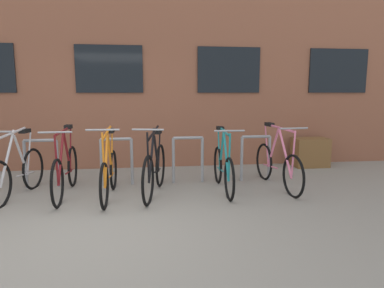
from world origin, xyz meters
name	(u,v)px	position (x,y,z in m)	size (l,w,h in m)	color
ground_plane	(86,230)	(0.00, 0.00, 0.00)	(42.00, 42.00, 0.00)	gray
storefront_building	(119,42)	(0.00, 6.10, 2.90)	(28.00, 5.84, 5.80)	brown
bike_rack	(79,157)	(-0.40, 1.90, 0.48)	(6.55, 0.05, 0.80)	gray
bicycle_silver	(17,172)	(-1.20, 1.39, 0.38)	(0.44, 1.65, 1.06)	black
bicycle_teal	(223,167)	(1.90, 1.36, 0.37)	(0.44, 1.62, 1.03)	black
bicycle_pink	(277,164)	(2.82, 1.43, 0.38)	(0.44, 1.75, 1.05)	black
bicycle_orange	(109,173)	(0.14, 1.21, 0.37)	(0.44, 1.60, 1.09)	black
bicycle_black	(155,169)	(0.82, 1.30, 0.39)	(0.51, 1.66, 1.07)	black
bicycle_maroon	(66,170)	(-0.52, 1.43, 0.38)	(0.44, 1.77, 1.05)	black
planter_box	(310,152)	(4.09, 2.85, 0.30)	(0.70, 0.44, 0.60)	brown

